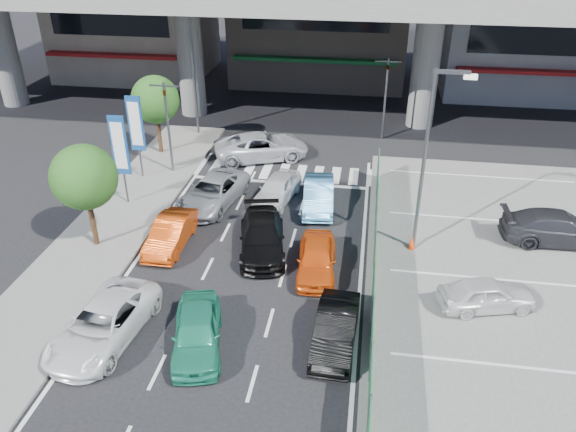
% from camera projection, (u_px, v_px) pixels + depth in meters
% --- Properties ---
extents(ground, '(120.00, 120.00, 0.00)m').
position_uv_depth(ground, '(227.00, 318.00, 20.81)').
color(ground, black).
rests_on(ground, ground).
extents(parking_lot, '(12.00, 28.00, 0.06)m').
position_uv_depth(parking_lot, '(525.00, 313.00, 21.04)').
color(parking_lot, '#5B5B59').
rests_on(parking_lot, ground).
extents(sidewalk_left, '(4.00, 30.00, 0.12)m').
position_uv_depth(sidewalk_left, '(97.00, 244.00, 25.16)').
color(sidewalk_left, '#5B5B59').
rests_on(sidewalk_left, ground).
extents(fence_run, '(0.16, 22.00, 1.80)m').
position_uv_depth(fence_run, '(373.00, 296.00, 20.52)').
color(fence_run, '#216137').
rests_on(fence_run, ground).
extents(building_east, '(12.00, 10.90, 12.00)m').
position_uv_depth(building_east, '(527.00, 12.00, 43.22)').
color(building_east, gray).
rests_on(building_east, ground).
extents(traffic_light_left, '(1.60, 1.24, 5.20)m').
position_uv_depth(traffic_light_left, '(166.00, 106.00, 30.03)').
color(traffic_light_left, '#595B60').
rests_on(traffic_light_left, ground).
extents(traffic_light_right, '(1.60, 1.24, 5.20)m').
position_uv_depth(traffic_light_right, '(387.00, 79.00, 34.48)').
color(traffic_light_right, '#595B60').
rests_on(traffic_light_right, ground).
extents(street_lamp_right, '(1.65, 0.22, 8.00)m').
position_uv_depth(street_lamp_right, '(430.00, 149.00, 22.66)').
color(street_lamp_right, '#595B60').
rests_on(street_lamp_right, ground).
extents(street_lamp_left, '(1.65, 0.22, 8.00)m').
position_uv_depth(street_lamp_left, '(195.00, 62.00, 34.80)').
color(street_lamp_left, '#595B60').
rests_on(street_lamp_left, ground).
extents(signboard_near, '(0.80, 0.14, 4.70)m').
position_uv_depth(signboard_near, '(120.00, 148.00, 27.14)').
color(signboard_near, '#595B60').
rests_on(signboard_near, ground).
extents(signboard_far, '(0.80, 0.14, 4.70)m').
position_uv_depth(signboard_far, '(136.00, 126.00, 29.78)').
color(signboard_far, '#595B60').
rests_on(signboard_far, ground).
extents(tree_near, '(2.80, 2.80, 4.80)m').
position_uv_depth(tree_near, '(84.00, 177.00, 23.52)').
color(tree_near, '#382314').
rests_on(tree_near, ground).
extents(tree_far, '(2.80, 2.80, 4.80)m').
position_uv_depth(tree_far, '(155.00, 100.00, 32.66)').
color(tree_far, '#382314').
rests_on(tree_far, ground).
extents(sedan_white_mid_left, '(2.91, 5.22, 1.38)m').
position_uv_depth(sedan_white_mid_left, '(103.00, 323.00, 19.51)').
color(sedan_white_mid_left, white).
rests_on(sedan_white_mid_left, ground).
extents(taxi_teal_mid, '(2.56, 4.32, 1.38)m').
position_uv_depth(taxi_teal_mid, '(197.00, 332.00, 19.13)').
color(taxi_teal_mid, '#228C6A').
rests_on(taxi_teal_mid, ground).
extents(hatch_black_mid_right, '(1.52, 3.97, 1.29)m').
position_uv_depth(hatch_black_mid_right, '(335.00, 330.00, 19.29)').
color(hatch_black_mid_right, black).
rests_on(hatch_black_mid_right, ground).
extents(taxi_orange_left, '(1.42, 3.96, 1.30)m').
position_uv_depth(taxi_orange_left, '(171.00, 233.00, 24.86)').
color(taxi_orange_left, '#BD3B0A').
rests_on(taxi_orange_left, ground).
extents(sedan_black_mid, '(2.84, 5.04, 1.38)m').
position_uv_depth(sedan_black_mid, '(262.00, 237.00, 24.53)').
color(sedan_black_mid, black).
rests_on(sedan_black_mid, ground).
extents(taxi_orange_right, '(1.83, 3.99, 1.32)m').
position_uv_depth(taxi_orange_right, '(317.00, 259.00, 23.08)').
color(taxi_orange_right, '#DD4E0F').
rests_on(taxi_orange_right, ground).
extents(wagon_silver_front_left, '(3.25, 5.33, 1.38)m').
position_uv_depth(wagon_silver_front_left, '(213.00, 192.00, 28.26)').
color(wagon_silver_front_left, '#96999D').
rests_on(wagon_silver_front_left, ground).
extents(sedan_white_front_mid, '(2.34, 4.15, 1.33)m').
position_uv_depth(sedan_white_front_mid, '(277.00, 189.00, 28.64)').
color(sedan_white_front_mid, silver).
rests_on(sedan_white_front_mid, ground).
extents(kei_truck_front_right, '(1.81, 4.30, 1.38)m').
position_uv_depth(kei_truck_front_right, '(319.00, 195.00, 28.00)').
color(kei_truck_front_right, '#519BD3').
rests_on(kei_truck_front_right, ground).
extents(crossing_wagon_silver, '(6.11, 4.44, 1.54)m').
position_uv_depth(crossing_wagon_silver, '(261.00, 146.00, 33.29)').
color(crossing_wagon_silver, '#B6B7BE').
rests_on(crossing_wagon_silver, ground).
extents(parked_sedan_white, '(3.87, 2.33, 1.23)m').
position_uv_depth(parked_sedan_white, '(487.00, 294.00, 20.98)').
color(parked_sedan_white, silver).
rests_on(parked_sedan_white, parking_lot).
extents(parked_sedan_dgrey, '(5.08, 2.24, 1.45)m').
position_uv_depth(parked_sedan_dgrey, '(559.00, 228.00, 25.01)').
color(parked_sedan_dgrey, '#2C2B30').
rests_on(parked_sedan_dgrey, parking_lot).
extents(traffic_cone, '(0.40, 0.40, 0.63)m').
position_uv_depth(traffic_cone, '(412.00, 242.00, 24.72)').
color(traffic_cone, '#E73D0C').
rests_on(traffic_cone, parking_lot).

